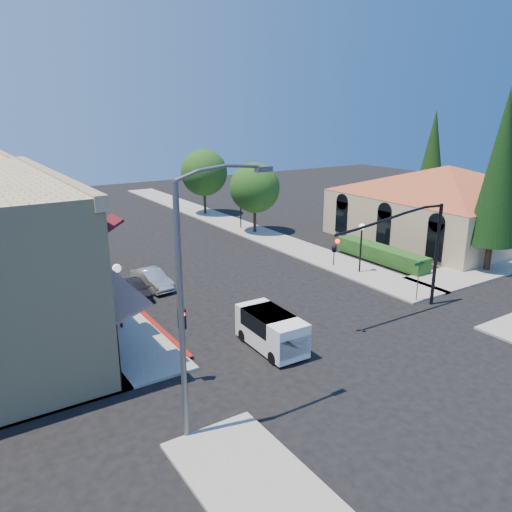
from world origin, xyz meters
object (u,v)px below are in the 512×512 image
lamppost_left_far (57,227)px  parked_car_a (137,289)px  lamppost_left_near (118,280)px  parked_car_c (81,243)px  lamppost_right_far (241,201)px  parked_car_b (152,279)px  signal_mast_arm (413,242)px  street_tree_b (204,173)px  parked_car_d (78,240)px  secondary_signal (182,332)px  street_tree_a (255,188)px  conifer_far (432,156)px  conifer_near (500,169)px  white_van (272,329)px  cobra_streetlight (190,295)px  street_name_sign (418,275)px  lamppost_right_near (361,235)px

lamppost_left_far → parked_car_a: bearing=-77.0°
lamppost_left_near → parked_car_c: 17.30m
lamppost_right_far → parked_car_b: bearing=-140.4°
lamppost_left_far → parked_car_c: (2.30, 3.00, -2.21)m
lamppost_right_far → signal_mast_arm: bearing=-96.7°
street_tree_b → parked_car_d: (-15.00, -6.00, -3.98)m
street_tree_b → secondary_signal: (-16.80, -30.59, -2.23)m
street_tree_a → secondary_signal: street_tree_a is taller
parked_car_a → secondary_signal: bearing=-95.0°
lamppost_left_far → parked_car_b: 9.96m
conifer_far → parked_car_c: conifer_far is taller
lamppost_left_near → conifer_near: bearing=-10.2°
lamppost_right_far → street_tree_a: bearing=-81.5°
signal_mast_arm → white_van: size_ratio=1.98×
cobra_streetlight → conifer_far: bearing=28.3°
street_name_sign → cobra_streetlight: bearing=-165.8°
street_tree_b → signal_mast_arm: bearing=-95.5°
parked_car_a → white_van: bearing=-68.5°
lamppost_right_near → street_name_sign: bearing=-99.8°
conifer_near → cobra_streetlight: conifer_near is taller
parked_car_a → lamppost_left_far: bearing=107.6°
secondary_signal → street_name_sign: (15.50, 0.79, -0.62)m
parked_car_b → parked_car_c: (-1.40, 12.00, -0.09)m
parked_car_d → cobra_streetlight: bearing=-99.1°
cobra_streetlight → street_name_sign: cobra_streetlight is taller
conifer_far → lamppost_right_far: bearing=162.9°
street_tree_b → lamppost_left_near: street_tree_b is taller
conifer_near → parked_car_d: bearing=135.3°
street_tree_a → lamppost_left_far: 17.36m
lamppost_right_far → parked_car_d: lamppost_right_far is taller
street_tree_b → parked_car_c: street_tree_b is taller
street_tree_b → white_van: street_tree_b is taller
street_tree_a → conifer_near: bearing=-67.4°
parked_car_b → street_name_sign: bearing=-48.0°
lamppost_left_near → parked_car_a: size_ratio=1.08×
white_van → parked_car_b: (-1.66, 11.04, -0.41)m
lamppost_right_near → parked_car_b: size_ratio=0.96×
lamppost_left_near → parked_car_c: (2.30, 17.00, -2.21)m
conifer_near → white_van: (-19.64, -1.54, -6.20)m
street_tree_b → parked_car_a: (-15.00, -20.00, -3.98)m
lamppost_right_near → parked_car_c: bearing=130.9°
parked_car_a → parked_car_d: 14.00m
parked_car_d → street_name_sign: bearing=-63.2°
street_tree_b → parked_car_a: bearing=-126.9°
secondary_signal → cobra_streetlight: bearing=-108.6°
lamppost_left_near → parked_car_b: size_ratio=0.96×
conifer_far → lamppost_left_far: 36.90m
street_tree_b → street_name_sign: 29.96m
cobra_streetlight → lamppost_left_near: bearing=86.3°
street_tree_a → lamppost_right_near: street_tree_a is taller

